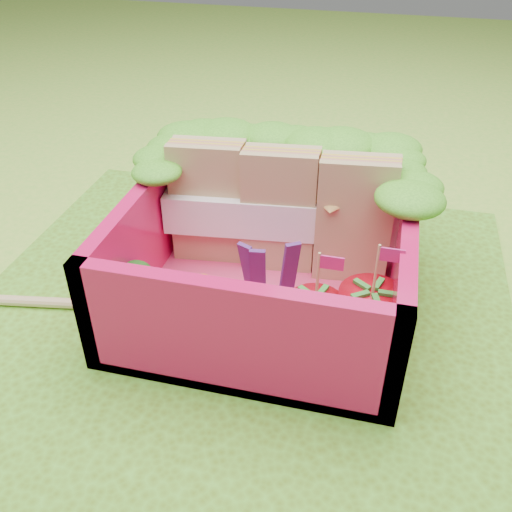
{
  "coord_description": "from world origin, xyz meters",
  "views": [
    {
      "loc": [
        0.59,
        -2.01,
        1.83
      ],
      "look_at": [
        0.06,
        0.15,
        0.28
      ],
      "focal_mm": 40.0,
      "sensor_mm": 36.0,
      "label": 1
    }
  ],
  "objects_px": {
    "broccoli": "(141,288)",
    "strawberry_left": "(314,321)",
    "sandwich_stack": "(281,211)",
    "strawberry_right": "(369,318)",
    "bento_box": "(268,253)",
    "chopsticks": "(34,302)"
  },
  "relations": [
    {
      "from": "broccoli",
      "to": "strawberry_left",
      "type": "bearing_deg",
      "value": 1.9
    },
    {
      "from": "sandwich_stack",
      "to": "strawberry_right",
      "type": "relative_size",
      "value": 2.24
    },
    {
      "from": "strawberry_left",
      "to": "strawberry_right",
      "type": "distance_m",
      "value": 0.23
    },
    {
      "from": "sandwich_stack",
      "to": "broccoli",
      "type": "height_order",
      "value": "sandwich_stack"
    },
    {
      "from": "broccoli",
      "to": "strawberry_right",
      "type": "bearing_deg",
      "value": 4.29
    },
    {
      "from": "sandwich_stack",
      "to": "strawberry_right",
      "type": "height_order",
      "value": "sandwich_stack"
    },
    {
      "from": "strawberry_left",
      "to": "strawberry_right",
      "type": "xyz_separation_m",
      "value": [
        0.23,
        0.05,
        0.02
      ]
    },
    {
      "from": "chopsticks",
      "to": "strawberry_right",
      "type": "bearing_deg",
      "value": 2.31
    },
    {
      "from": "broccoli",
      "to": "chopsticks",
      "type": "height_order",
      "value": "broccoli"
    },
    {
      "from": "sandwich_stack",
      "to": "broccoli",
      "type": "relative_size",
      "value": 3.59
    },
    {
      "from": "broccoli",
      "to": "strawberry_left",
      "type": "height_order",
      "value": "strawberry_left"
    },
    {
      "from": "bento_box",
      "to": "broccoli",
      "type": "height_order",
      "value": "bento_box"
    },
    {
      "from": "sandwich_stack",
      "to": "chopsticks",
      "type": "xyz_separation_m",
      "value": [
        -1.1,
        -0.57,
        -0.34
      ]
    },
    {
      "from": "strawberry_right",
      "to": "chopsticks",
      "type": "relative_size",
      "value": 0.24
    },
    {
      "from": "sandwich_stack",
      "to": "bento_box",
      "type": "bearing_deg",
      "value": -91.16
    },
    {
      "from": "strawberry_right",
      "to": "broccoli",
      "type": "bearing_deg",
      "value": -175.71
    },
    {
      "from": "bento_box",
      "to": "strawberry_left",
      "type": "distance_m",
      "value": 0.43
    },
    {
      "from": "bento_box",
      "to": "sandwich_stack",
      "type": "bearing_deg",
      "value": 88.84
    },
    {
      "from": "broccoli",
      "to": "strawberry_left",
      "type": "xyz_separation_m",
      "value": [
        0.78,
        0.03,
        -0.05
      ]
    },
    {
      "from": "bento_box",
      "to": "strawberry_left",
      "type": "height_order",
      "value": "bento_box"
    },
    {
      "from": "bento_box",
      "to": "chopsticks",
      "type": "height_order",
      "value": "bento_box"
    },
    {
      "from": "bento_box",
      "to": "broccoli",
      "type": "xyz_separation_m",
      "value": [
        -0.51,
        -0.34,
        -0.05
      ]
    }
  ]
}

